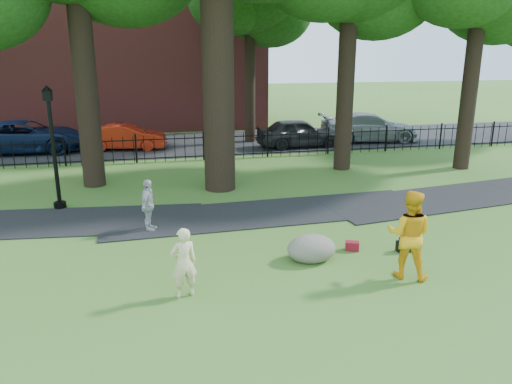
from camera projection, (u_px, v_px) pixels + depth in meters
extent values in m
plane|color=#3E6824|center=(265.00, 269.00, 11.59)|extent=(120.00, 120.00, 0.00)
cube|color=black|center=(267.00, 213.00, 15.46)|extent=(36.07, 3.85, 0.03)
cube|color=black|center=(195.00, 144.00, 26.59)|extent=(80.00, 7.00, 0.02)
cube|color=black|center=(203.00, 138.00, 22.56)|extent=(44.00, 0.04, 0.04)
cube|color=black|center=(204.00, 156.00, 22.79)|extent=(44.00, 0.04, 0.04)
cube|color=maroon|center=(116.00, 30.00, 31.59)|extent=(18.00, 8.00, 12.00)
cylinder|color=black|center=(217.00, 38.00, 16.69)|extent=(1.10, 1.10, 10.50)
cylinder|color=black|center=(83.00, 59.00, 17.36)|extent=(0.80, 0.80, 9.10)
cylinder|color=black|center=(346.00, 67.00, 20.00)|extent=(0.70, 0.70, 8.40)
cylinder|color=black|center=(472.00, 71.00, 20.15)|extent=(0.64, 0.64, 8.05)
imported|color=beige|center=(184.00, 263.00, 10.12)|extent=(0.60, 0.46, 1.49)
imported|color=#ECA113|center=(409.00, 234.00, 10.93)|extent=(1.23, 1.17, 2.00)
imported|color=#A3A3A8|center=(148.00, 206.00, 13.80)|extent=(0.62, 0.93, 1.47)
ellipsoid|color=#635D52|center=(311.00, 246.00, 11.98)|extent=(1.25, 0.97, 0.69)
cylinder|color=black|center=(54.00, 156.00, 15.45)|extent=(0.13, 0.13, 3.41)
cylinder|color=black|center=(60.00, 205.00, 15.89)|extent=(0.38, 0.38, 0.21)
cube|color=black|center=(47.00, 95.00, 14.93)|extent=(0.25, 0.25, 0.32)
cone|color=black|center=(47.00, 88.00, 14.87)|extent=(0.34, 0.34, 0.17)
cube|color=black|center=(404.00, 246.00, 12.53)|extent=(0.37, 0.24, 0.27)
cube|color=maroon|center=(352.00, 246.00, 12.60)|extent=(0.39, 0.32, 0.23)
imported|color=#B6210E|center=(126.00, 137.00, 24.92)|extent=(4.05, 1.87, 1.29)
imported|color=#0B1937|center=(25.00, 137.00, 24.19)|extent=(5.69, 2.66, 1.57)
imported|color=black|center=(299.00, 133.00, 25.57)|extent=(4.41, 1.96, 1.47)
imported|color=gray|center=(369.00, 127.00, 27.09)|extent=(5.56, 2.81, 1.55)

